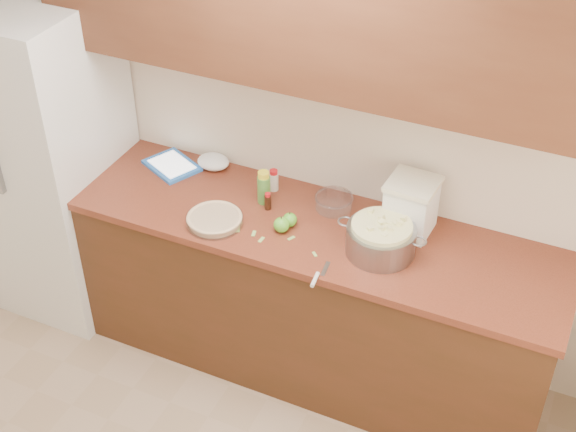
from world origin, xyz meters
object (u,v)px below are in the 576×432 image
at_px(flour_canister, 411,206).
at_px(tablet, 172,166).
at_px(pie, 215,219).
at_px(colander, 381,239).

distance_m(flour_canister, tablet, 1.30).
relative_size(pie, colander, 0.66).
relative_size(colander, tablet, 1.25).
xyz_separation_m(pie, tablet, (-0.44, 0.33, -0.01)).
bearing_deg(pie, flour_canister, 21.55).
bearing_deg(tablet, flour_canister, 25.88).
height_order(flour_canister, tablet, flour_canister).
relative_size(flour_canister, tablet, 0.82).
height_order(pie, colander, colander).
xyz_separation_m(colander, flour_canister, (0.07, 0.21, 0.06)).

